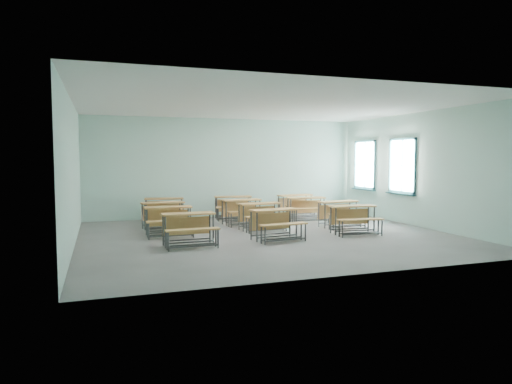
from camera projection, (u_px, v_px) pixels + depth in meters
room at (272, 171)px, 11.24m from camera, size 9.04×8.04×3.24m
desk_unit_r0c0 at (189, 224)px, 9.94m from camera, size 1.17×0.79×0.72m
desk_unit_r0c1 at (276, 219)px, 10.69m from camera, size 1.24×0.92×0.72m
desk_unit_r0c2 at (354, 215)px, 11.52m from camera, size 1.21×0.87×0.72m
desk_unit_r1c0 at (169, 216)px, 11.25m from camera, size 1.16×0.79×0.72m
desk_unit_r1c1 at (261, 212)px, 12.14m from camera, size 1.21×0.86×0.72m
desk_unit_r1c2 at (340, 210)px, 12.69m from camera, size 1.23×0.90×0.72m
desk_unit_r2c0 at (164, 211)px, 12.39m from camera, size 1.24×0.92×0.72m
desk_unit_r2c1 at (243, 208)px, 13.18m from camera, size 1.22×0.88×0.72m
desk_unit_r2c2 at (307, 205)px, 13.90m from camera, size 1.24×0.92×0.72m
desk_unit_r3c0 at (164, 206)px, 13.66m from camera, size 1.25×0.92×0.72m
desk_unit_r3c1 at (233, 204)px, 14.31m from camera, size 1.24×0.92×0.72m
desk_unit_r3c2 at (297, 202)px, 14.88m from camera, size 1.24×0.91×0.72m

